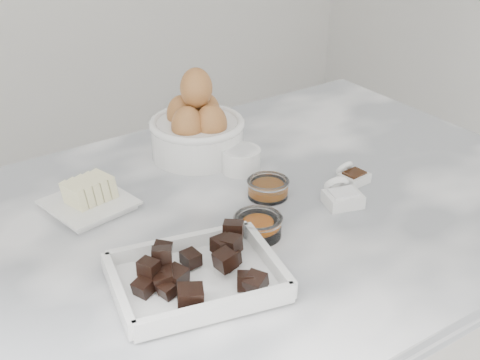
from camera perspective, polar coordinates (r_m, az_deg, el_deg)
name	(u,v)px	position (r m, az deg, el deg)	size (l,w,h in m)	color
marble_slab	(240,220)	(1.15, 0.03, -3.48)	(1.20, 0.80, 0.04)	white
chocolate_dish	(196,273)	(0.95, -3.75, -7.91)	(0.27, 0.23, 0.06)	white
butter_plate	(87,198)	(1.17, -12.91, -1.54)	(0.15, 0.15, 0.06)	white
sugar_ramekin	(241,159)	(1.26, 0.08, 1.80)	(0.07, 0.07, 0.04)	white
egg_bowl	(197,128)	(1.31, -3.69, 4.45)	(0.19, 0.19, 0.18)	white
honey_bowl	(268,188)	(1.18, 2.40, -0.66)	(0.08, 0.08, 0.03)	white
zest_bowl	(258,225)	(1.07, 1.55, -3.87)	(0.08, 0.08, 0.03)	white
vanilla_spoon	(351,175)	(1.25, 9.49, 0.41)	(0.05, 0.06, 0.04)	white
salt_spoon	(341,195)	(1.17, 8.63, -1.26)	(0.07, 0.09, 0.05)	white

